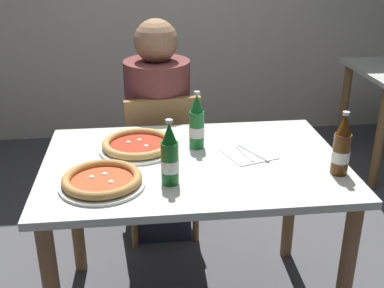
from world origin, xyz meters
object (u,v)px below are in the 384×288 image
at_px(diner_seated, 159,137).
at_px(beer_bottle_right, 342,148).
at_px(pizza_margherita_near, 138,145).
at_px(beer_bottle_left, 197,124).
at_px(dining_table_main, 193,185).
at_px(pizza_marinara_far, 102,180).
at_px(napkin_with_cutlery, 249,154).
at_px(beer_bottle_center, 170,157).
at_px(chair_behind_table, 161,158).

distance_m(diner_seated, beer_bottle_right, 1.09).
height_order(pizza_margherita_near, beer_bottle_left, beer_bottle_left).
bearing_deg(dining_table_main, pizza_marinara_far, -153.60).
relative_size(beer_bottle_left, napkin_with_cutlery, 1.09).
relative_size(pizza_margherita_near, beer_bottle_center, 1.33).
height_order(beer_bottle_center, beer_bottle_right, same).
bearing_deg(dining_table_main, chair_behind_table, 99.66).
xyz_separation_m(dining_table_main, chair_behind_table, (-0.10, 0.61, -0.15)).
height_order(chair_behind_table, pizza_marinara_far, chair_behind_table).
height_order(beer_bottle_center, napkin_with_cutlery, beer_bottle_center).
relative_size(pizza_margherita_near, beer_bottle_left, 1.33).
xyz_separation_m(beer_bottle_center, napkin_with_cutlery, (0.34, 0.21, -0.10)).
relative_size(beer_bottle_center, beer_bottle_right, 1.00).
bearing_deg(napkin_with_cutlery, beer_bottle_right, -34.56).
bearing_deg(pizza_marinara_far, beer_bottle_left, 38.74).
bearing_deg(diner_seated, pizza_margherita_near, -101.61).
bearing_deg(beer_bottle_center, pizza_marinara_far, 178.05).
height_order(diner_seated, beer_bottle_center, diner_seated).
bearing_deg(beer_bottle_center, beer_bottle_right, 0.67).
distance_m(dining_table_main, diner_seated, 0.67).
xyz_separation_m(beer_bottle_left, napkin_with_cutlery, (0.20, -0.10, -0.10)).
bearing_deg(dining_table_main, beer_bottle_right, -18.14).
bearing_deg(dining_table_main, napkin_with_cutlery, 7.78).
bearing_deg(beer_bottle_left, pizza_marinara_far, -141.26).
distance_m(pizza_marinara_far, napkin_with_cutlery, 0.62).
relative_size(chair_behind_table, pizza_marinara_far, 2.72).
xyz_separation_m(chair_behind_table, diner_seated, (-0.01, 0.05, 0.10)).
xyz_separation_m(pizza_marinara_far, beer_bottle_center, (0.24, -0.01, 0.08)).
bearing_deg(pizza_marinara_far, diner_seated, 73.97).
distance_m(dining_table_main, pizza_marinara_far, 0.41).
bearing_deg(pizza_margherita_near, chair_behind_table, 76.41).
relative_size(pizza_marinara_far, napkin_with_cutlery, 1.37).
xyz_separation_m(pizza_margherita_near, beer_bottle_right, (0.75, -0.31, 0.08)).
height_order(chair_behind_table, pizza_margherita_near, chair_behind_table).
distance_m(chair_behind_table, beer_bottle_center, 0.88).
xyz_separation_m(diner_seated, pizza_marinara_far, (-0.24, -0.83, 0.19)).
distance_m(diner_seated, napkin_with_cutlery, 0.74).
height_order(dining_table_main, pizza_marinara_far, pizza_marinara_far).
distance_m(pizza_margherita_near, beer_bottle_right, 0.82).
bearing_deg(diner_seated, napkin_with_cutlery, -61.26).
relative_size(dining_table_main, chair_behind_table, 1.41).
height_order(dining_table_main, napkin_with_cutlery, napkin_with_cutlery).
bearing_deg(chair_behind_table, beer_bottle_left, 99.74).
bearing_deg(pizza_marinara_far, dining_table_main, 26.40).
bearing_deg(beer_bottle_left, beer_bottle_right, -31.17).
bearing_deg(napkin_with_cutlery, chair_behind_table, 120.27).
bearing_deg(beer_bottle_center, diner_seated, 90.32).
xyz_separation_m(pizza_margherita_near, napkin_with_cutlery, (0.45, -0.10, -0.02)).
height_order(dining_table_main, beer_bottle_left, beer_bottle_left).
bearing_deg(beer_bottle_left, beer_bottle_center, -113.37).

